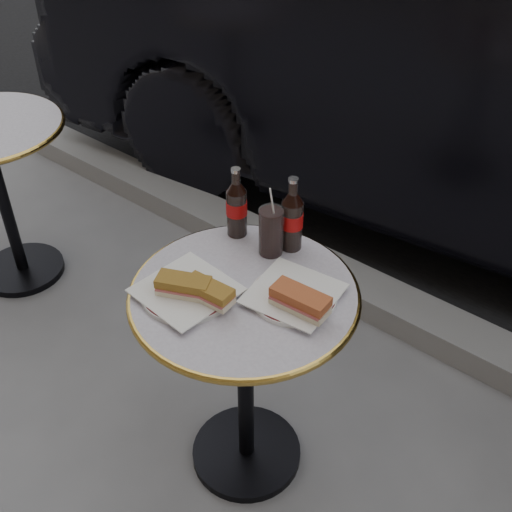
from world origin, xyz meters
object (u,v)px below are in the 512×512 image
Objects in this scene: bistro_table at (246,382)px; cola_glass at (271,231)px; cola_bottle_left at (236,202)px; cola_bottle_right at (292,214)px; plate_left at (186,292)px; plate_right at (294,296)px.

bistro_table is 5.02× the size of cola_glass.
cola_bottle_left is at bearing 134.55° from bistro_table.
cola_bottle_right is (0.16, 0.05, 0.00)m from cola_bottle_left.
cola_bottle_right is at bearing 75.17° from plate_left.
cola_bottle_left is at bearing -163.66° from cola_bottle_right.
cola_glass is (0.06, 0.28, 0.07)m from plate_left.
bistro_table is at bearing -151.99° from plate_right.
plate_left reaches higher than bistro_table.
plate_left is at bearing -102.03° from cola_glass.
cola_glass is at bearing -117.63° from cola_bottle_right.
cola_bottle_right is (-0.14, 0.17, 0.11)m from plate_right.
cola_glass is (0.13, -0.01, -0.04)m from cola_bottle_left.
cola_bottle_right is at bearing 16.34° from cola_bottle_left.
cola_bottle_left is 1.52× the size of cola_glass.
plate_left is 0.32m from cola_bottle_left.
plate_left is 0.30m from cola_glass.
plate_left is at bearing -75.88° from cola_bottle_left.
plate_left is 1.65× the size of cola_glass.
cola_bottle_right reaches higher than plate_left.
plate_right is (0.12, 0.06, 0.37)m from bistro_table.
cola_bottle_left reaches higher than bistro_table.
cola_bottle_right is at bearing 128.64° from plate_right.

